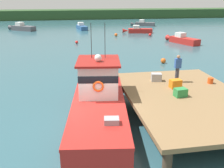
{
  "coord_description": "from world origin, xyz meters",
  "views": [
    {
      "loc": [
        -1.08,
        -11.44,
        6.08
      ],
      "look_at": [
        1.2,
        1.86,
        1.4
      ],
      "focal_mm": 41.09,
      "sensor_mm": 36.0,
      "label": 1
    }
  ],
  "objects_px": {
    "moored_boat_mid_harbor": "(143,24)",
    "crate_single_far": "(180,92)",
    "moored_boat_far_right": "(81,27)",
    "mooring_buoy_inshore": "(163,61)",
    "crate_stack_near_edge": "(156,77)",
    "mooring_buoy_channel_marker": "(77,42)",
    "moored_boat_off_the_point": "(138,30)",
    "crate_stack_mid_dock": "(175,84)",
    "bait_bucket": "(210,81)",
    "mooring_buoy_spare_mooring": "(116,35)",
    "main_fishing_boat": "(99,102)",
    "moored_boat_far_left": "(22,28)",
    "mooring_buoy_outer": "(150,35)",
    "moored_boat_near_channel": "(182,40)",
    "deckhand_by_the_boat": "(178,68)"
  },
  "relations": [
    {
      "from": "mooring_buoy_outer",
      "to": "moored_boat_far_right",
      "type": "bearing_deg",
      "value": 134.29
    },
    {
      "from": "deckhand_by_the_boat",
      "to": "mooring_buoy_spare_mooring",
      "type": "height_order",
      "value": "deckhand_by_the_boat"
    },
    {
      "from": "bait_bucket",
      "to": "moored_boat_far_left",
      "type": "distance_m",
      "value": 40.14
    },
    {
      "from": "crate_single_far",
      "to": "bait_bucket",
      "type": "height_order",
      "value": "crate_single_far"
    },
    {
      "from": "main_fishing_boat",
      "to": "mooring_buoy_inshore",
      "type": "relative_size",
      "value": 20.44
    },
    {
      "from": "bait_bucket",
      "to": "moored_boat_far_right",
      "type": "relative_size",
      "value": 0.07
    },
    {
      "from": "mooring_buoy_spare_mooring",
      "to": "deckhand_by_the_boat",
      "type": "bearing_deg",
      "value": -92.65
    },
    {
      "from": "mooring_buoy_outer",
      "to": "mooring_buoy_channel_marker",
      "type": "xyz_separation_m",
      "value": [
        -11.67,
        -4.75,
        -0.03
      ]
    },
    {
      "from": "moored_boat_far_left",
      "to": "mooring_buoy_channel_marker",
      "type": "bearing_deg",
      "value": -58.8
    },
    {
      "from": "crate_stack_near_edge",
      "to": "mooring_buoy_channel_marker",
      "type": "xyz_separation_m",
      "value": [
        -4.0,
        20.27,
        -1.23
      ]
    },
    {
      "from": "main_fishing_boat",
      "to": "moored_boat_far_left",
      "type": "height_order",
      "value": "main_fishing_boat"
    },
    {
      "from": "crate_stack_near_edge",
      "to": "crate_stack_mid_dock",
      "type": "height_order",
      "value": "crate_stack_mid_dock"
    },
    {
      "from": "crate_stack_mid_dock",
      "to": "bait_bucket",
      "type": "distance_m",
      "value": 2.35
    },
    {
      "from": "crate_stack_near_edge",
      "to": "mooring_buoy_outer",
      "type": "bearing_deg",
      "value": 72.95
    },
    {
      "from": "moored_boat_mid_harbor",
      "to": "crate_stack_mid_dock",
      "type": "bearing_deg",
      "value": -103.94
    },
    {
      "from": "moored_boat_mid_harbor",
      "to": "crate_single_far",
      "type": "bearing_deg",
      "value": -103.88
    },
    {
      "from": "moored_boat_mid_harbor",
      "to": "moored_boat_far_right",
      "type": "relative_size",
      "value": 0.98
    },
    {
      "from": "crate_stack_mid_dock",
      "to": "deckhand_by_the_boat",
      "type": "relative_size",
      "value": 0.37
    },
    {
      "from": "moored_boat_mid_harbor",
      "to": "moored_boat_near_channel",
      "type": "bearing_deg",
      "value": -91.99
    },
    {
      "from": "mooring_buoy_inshore",
      "to": "moored_boat_far_left",
      "type": "bearing_deg",
      "value": 121.91
    },
    {
      "from": "mooring_buoy_channel_marker",
      "to": "mooring_buoy_inshore",
      "type": "bearing_deg",
      "value": -57.19
    },
    {
      "from": "moored_boat_mid_harbor",
      "to": "mooring_buoy_inshore",
      "type": "xyz_separation_m",
      "value": [
        -7.05,
        -30.77,
        -0.2
      ]
    },
    {
      "from": "moored_boat_far_left",
      "to": "mooring_buoy_outer",
      "type": "height_order",
      "value": "moored_boat_far_left"
    },
    {
      "from": "crate_single_far",
      "to": "moored_boat_far_right",
      "type": "height_order",
      "value": "crate_single_far"
    },
    {
      "from": "moored_boat_far_right",
      "to": "mooring_buoy_inshore",
      "type": "distance_m",
      "value": 27.74
    },
    {
      "from": "moored_boat_far_right",
      "to": "mooring_buoy_spare_mooring",
      "type": "bearing_deg",
      "value": -63.41
    },
    {
      "from": "mooring_buoy_outer",
      "to": "crate_single_far",
      "type": "bearing_deg",
      "value": -104.78
    },
    {
      "from": "moored_boat_near_channel",
      "to": "moored_boat_far_left",
      "type": "height_order",
      "value": "moored_boat_far_left"
    },
    {
      "from": "moored_boat_mid_harbor",
      "to": "mooring_buoy_inshore",
      "type": "bearing_deg",
      "value": -102.91
    },
    {
      "from": "crate_stack_mid_dock",
      "to": "bait_bucket",
      "type": "relative_size",
      "value": 1.76
    },
    {
      "from": "crate_stack_mid_dock",
      "to": "main_fishing_boat",
      "type": "bearing_deg",
      "value": -169.65
    },
    {
      "from": "moored_boat_mid_harbor",
      "to": "moored_boat_off_the_point",
      "type": "height_order",
      "value": "moored_boat_off_the_point"
    },
    {
      "from": "moored_boat_far_right",
      "to": "mooring_buoy_channel_marker",
      "type": "height_order",
      "value": "moored_boat_far_right"
    },
    {
      "from": "moored_boat_near_channel",
      "to": "crate_stack_mid_dock",
      "type": "bearing_deg",
      "value": -115.44
    },
    {
      "from": "mooring_buoy_inshore",
      "to": "deckhand_by_the_boat",
      "type": "bearing_deg",
      "value": -106.0
    },
    {
      "from": "moored_boat_far_right",
      "to": "mooring_buoy_channel_marker",
      "type": "xyz_separation_m",
      "value": [
        -1.5,
        -15.17,
        -0.23
      ]
    },
    {
      "from": "bait_bucket",
      "to": "deckhand_by_the_boat",
      "type": "xyz_separation_m",
      "value": [
        -1.83,
        0.61,
        0.69
      ]
    },
    {
      "from": "deckhand_by_the_boat",
      "to": "mooring_buoy_channel_marker",
      "type": "height_order",
      "value": "deckhand_by_the_boat"
    },
    {
      "from": "deckhand_by_the_boat",
      "to": "moored_boat_far_right",
      "type": "distance_m",
      "value": 36.04
    },
    {
      "from": "crate_stack_near_edge",
      "to": "bait_bucket",
      "type": "distance_m",
      "value": 3.13
    },
    {
      "from": "mooring_buoy_inshore",
      "to": "main_fishing_boat",
      "type": "bearing_deg",
      "value": -125.07
    },
    {
      "from": "crate_single_far",
      "to": "mooring_buoy_inshore",
      "type": "distance_m",
      "value": 11.55
    },
    {
      "from": "moored_boat_off_the_point",
      "to": "mooring_buoy_channel_marker",
      "type": "bearing_deg",
      "value": -141.37
    },
    {
      "from": "main_fishing_boat",
      "to": "bait_bucket",
      "type": "xyz_separation_m",
      "value": [
        6.72,
        1.16,
        0.36
      ]
    },
    {
      "from": "moored_boat_mid_harbor",
      "to": "mooring_buoy_channel_marker",
      "type": "xyz_separation_m",
      "value": [
        -14.7,
        -18.9,
        -0.24
      ]
    },
    {
      "from": "mooring_buoy_spare_mooring",
      "to": "crate_stack_near_edge",
      "type": "bearing_deg",
      "value": -95.2
    },
    {
      "from": "bait_bucket",
      "to": "moored_boat_near_channel",
      "type": "distance_m",
      "value": 20.51
    },
    {
      "from": "crate_stack_mid_dock",
      "to": "bait_bucket",
      "type": "height_order",
      "value": "crate_stack_mid_dock"
    },
    {
      "from": "main_fishing_boat",
      "to": "crate_stack_mid_dock",
      "type": "distance_m",
      "value": 4.49
    },
    {
      "from": "deckhand_by_the_boat",
      "to": "moored_boat_near_channel",
      "type": "height_order",
      "value": "deckhand_by_the_boat"
    }
  ]
}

